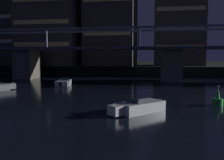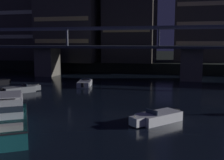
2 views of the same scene
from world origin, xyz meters
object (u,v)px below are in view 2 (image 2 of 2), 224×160
Objects in this scene: river_bridge at (115,55)px; tower_west_tall at (72,10)px; speedboat_near_right at (157,117)px; tower_east_tall at (201,15)px; speedboat_mid_left at (85,83)px; tower_west_low at (25,3)px; speedboat_mid_center at (21,89)px; cabin_cruiser_near_left at (9,117)px.

tower_west_tall is (-12.94, 11.32, 9.82)m from river_bridge.
tower_east_tall is at bearing 82.03° from speedboat_near_right.
river_bridge is at bearing 78.43° from speedboat_mid_left.
speedboat_mid_center is (19.43, -33.96, -16.39)m from tower_west_low.
tower_west_low reaches higher than speedboat_mid_left.
river_bridge is 4.10× the size of tower_east_tall.
speedboat_mid_left is (25.95, -26.80, -16.39)m from tower_west_low.
tower_west_tall is 46.79m from speedboat_near_right.
speedboat_mid_center is (-24.91, -34.62, -12.45)m from tower_east_tall.
speedboat_mid_center is (-8.69, -17.80, -3.82)m from river_bridge.
speedboat_near_right and speedboat_mid_left have the same top height.
speedboat_mid_center is at bearing 119.57° from cabin_cruiser_near_left.
tower_east_tall is 2.45× the size of cabin_cruiser_near_left.
river_bridge is 10.05× the size of cabin_cruiser_near_left.
speedboat_mid_left is 9.68m from speedboat_mid_center.
cabin_cruiser_near_left is (-16.86, -48.81, -11.82)m from tower_east_tall.
tower_west_low is 16.18m from tower_west_tall.
tower_west_low is at bearing 162.33° from tower_west_tall.
tower_west_tall is at bearing -17.67° from tower_west_low.
speedboat_mid_center is (-8.05, 14.19, -0.64)m from cabin_cruiser_near_left.
tower_west_low is at bearing -179.14° from tower_east_tall.
speedboat_mid_left is (-12.25, 16.43, 0.00)m from speedboat_near_right.
tower_east_tall is 4.14× the size of speedboat_mid_left.
cabin_cruiser_near_left is at bearing -109.05° from tower_east_tall.
tower_west_low is 57.63m from cabin_cruiser_near_left.
speedboat_mid_center is at bearing -125.73° from tower_east_tall.
river_bridge is at bearing 88.85° from cabin_cruiser_near_left.
tower_west_tall reaches higher than river_bridge.
speedboat_near_right is at bearing 24.66° from cabin_cruiser_near_left.
cabin_cruiser_near_left is (27.48, -48.15, -15.75)m from tower_west_low.
tower_west_low reaches higher than tower_east_tall.
speedboat_near_right is (23.01, -38.39, -13.64)m from tower_west_tall.
tower_west_tall reaches higher than speedboat_near_right.
tower_east_tall is at bearing 70.95° from cabin_cruiser_near_left.
tower_east_tall is 4.78× the size of speedboat_near_right.
speedboat_near_right is (10.72, 4.92, -0.64)m from cabin_cruiser_near_left.
tower_west_low is 3.34× the size of cabin_cruiser_near_left.
tower_east_tall is 4.65× the size of speedboat_mid_center.
cabin_cruiser_near_left is at bearing -60.28° from tower_west_low.
tower_west_tall is at bearing 98.29° from speedboat_mid_center.
tower_west_tall is at bearing 138.81° from river_bridge.
tower_east_tall reaches higher than speedboat_mid_left.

